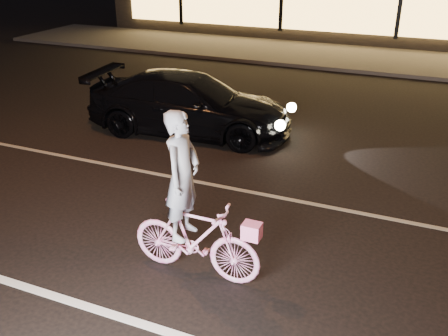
% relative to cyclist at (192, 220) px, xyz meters
% --- Properties ---
extents(ground, '(90.00, 90.00, 0.00)m').
position_rel_cyclist_xyz_m(ground, '(0.98, 0.40, -0.78)').
color(ground, black).
rests_on(ground, ground).
extents(lane_stripe_far, '(60.00, 0.10, 0.01)m').
position_rel_cyclist_xyz_m(lane_stripe_far, '(0.98, 2.40, -0.78)').
color(lane_stripe_far, gray).
rests_on(lane_stripe_far, ground).
extents(sidewalk, '(30.00, 4.00, 0.12)m').
position_rel_cyclist_xyz_m(sidewalk, '(0.98, 13.40, -0.72)').
color(sidewalk, '#383533').
rests_on(sidewalk, ground).
extents(cyclist, '(1.75, 0.60, 2.20)m').
position_rel_cyclist_xyz_m(cyclist, '(0.00, 0.00, 0.00)').
color(cyclist, '#E932A1').
rests_on(cyclist, ground).
extents(sedan, '(4.65, 2.22, 1.31)m').
position_rel_cyclist_xyz_m(sedan, '(-2.34, 4.62, -0.13)').
color(sedan, black).
rests_on(sedan, ground).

